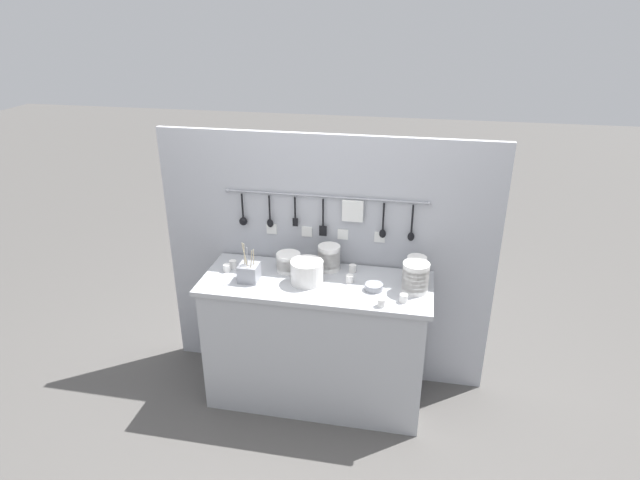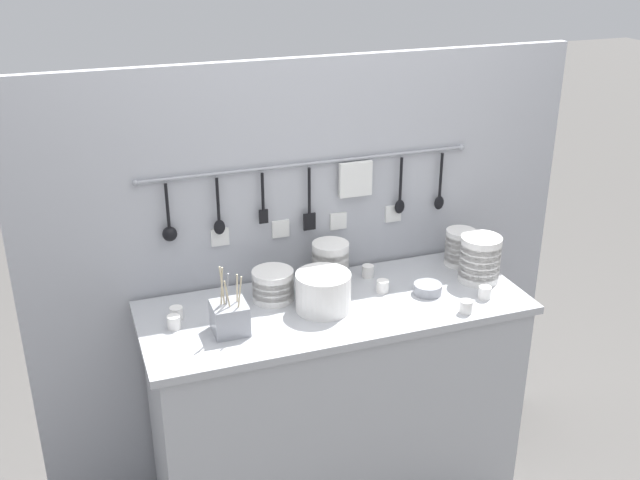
# 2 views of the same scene
# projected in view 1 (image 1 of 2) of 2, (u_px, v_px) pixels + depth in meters

# --- Properties ---
(ground_plane) EXTENTS (20.00, 20.00, 0.00)m
(ground_plane) POSITION_uv_depth(u_px,v_px,m) (317.00, 394.00, 3.76)
(ground_plane) COLOR #514F4C
(counter) EXTENTS (1.47, 0.57, 0.90)m
(counter) POSITION_uv_depth(u_px,v_px,m) (316.00, 341.00, 3.58)
(counter) COLOR #ADAFB5
(counter) RESTS_ON ground
(back_wall) EXTENTS (2.27, 0.09, 1.78)m
(back_wall) POSITION_uv_depth(u_px,v_px,m) (325.00, 261.00, 3.68)
(back_wall) COLOR #A8AAB2
(back_wall) RESTS_ON ground
(bowl_stack_nested_right) EXTENTS (0.16, 0.16, 0.12)m
(bowl_stack_nested_right) POSITION_uv_depth(u_px,v_px,m) (288.00, 262.00, 3.51)
(bowl_stack_nested_right) COLOR white
(bowl_stack_nested_right) RESTS_ON counter
(bowl_stack_tall_left) EXTENTS (0.13, 0.13, 0.15)m
(bowl_stack_tall_left) POSITION_uv_depth(u_px,v_px,m) (416.00, 268.00, 3.40)
(bowl_stack_tall_left) COLOR white
(bowl_stack_tall_left) RESTS_ON counter
(bowl_stack_short_front) EXTENTS (0.15, 0.15, 0.17)m
(bowl_stack_short_front) POSITION_uv_depth(u_px,v_px,m) (329.00, 258.00, 3.52)
(bowl_stack_short_front) COLOR white
(bowl_stack_short_front) RESTS_ON counter
(bowl_stack_wide_centre) EXTENTS (0.16, 0.16, 0.19)m
(bowl_stack_wide_centre) POSITION_uv_depth(u_px,v_px,m) (415.00, 278.00, 3.24)
(bowl_stack_wide_centre) COLOR white
(bowl_stack_wide_centre) RESTS_ON counter
(plate_stack) EXTENTS (0.21, 0.21, 0.15)m
(plate_stack) POSITION_uv_depth(u_px,v_px,m) (307.00, 272.00, 3.36)
(plate_stack) COLOR white
(plate_stack) RESTS_ON counter
(steel_mixing_bowl) EXTENTS (0.11, 0.11, 0.04)m
(steel_mixing_bowl) POSITION_uv_depth(u_px,v_px,m) (374.00, 287.00, 3.29)
(steel_mixing_bowl) COLOR #93969E
(steel_mixing_bowl) RESTS_ON counter
(cutlery_caddy) EXTENTS (0.12, 0.12, 0.27)m
(cutlery_caddy) POSITION_uv_depth(u_px,v_px,m) (249.00, 272.00, 3.38)
(cutlery_caddy) COLOR #93969E
(cutlery_caddy) RESTS_ON counter
(cup_edge_near) EXTENTS (0.05, 0.05, 0.05)m
(cup_edge_near) POSITION_uv_depth(u_px,v_px,m) (353.00, 268.00, 3.50)
(cup_edge_near) COLOR white
(cup_edge_near) RESTS_ON counter
(cup_front_left) EXTENTS (0.05, 0.05, 0.05)m
(cup_front_left) POSITION_uv_depth(u_px,v_px,m) (233.00, 264.00, 3.56)
(cup_front_left) COLOR white
(cup_front_left) RESTS_ON counter
(cup_mid_row) EXTENTS (0.05, 0.05, 0.05)m
(cup_mid_row) POSITION_uv_depth(u_px,v_px,m) (381.00, 303.00, 3.11)
(cup_mid_row) COLOR white
(cup_mid_row) RESTS_ON counter
(cup_front_right) EXTENTS (0.05, 0.05, 0.05)m
(cup_front_right) POSITION_uv_depth(u_px,v_px,m) (227.00, 268.00, 3.51)
(cup_front_right) COLOR white
(cup_front_right) RESTS_ON counter
(cup_beside_plates) EXTENTS (0.05, 0.05, 0.05)m
(cup_beside_plates) POSITION_uv_depth(u_px,v_px,m) (350.00, 279.00, 3.38)
(cup_beside_plates) COLOR white
(cup_beside_plates) RESTS_ON counter
(cup_edge_far) EXTENTS (0.05, 0.05, 0.05)m
(cup_edge_far) POSITION_uv_depth(u_px,v_px,m) (404.00, 298.00, 3.15)
(cup_edge_far) COLOR white
(cup_edge_far) RESTS_ON counter
(cup_back_right) EXTENTS (0.05, 0.05, 0.05)m
(cup_back_right) POSITION_uv_depth(u_px,v_px,m) (307.00, 268.00, 3.51)
(cup_back_right) COLOR white
(cup_back_right) RESTS_ON counter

